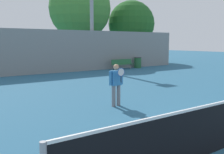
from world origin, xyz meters
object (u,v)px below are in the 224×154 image
object	(u,v)px
tennis_player	(116,83)
light_pole_far_right	(92,12)
tree_dark_dense	(80,9)
tree_green_tall	(131,24)
trash_bin	(138,63)
bench_courtside_near	(122,63)

from	to	relation	value
tennis_player	light_pole_far_right	xyz separation A→B (m)	(5.98, 11.68, 3.96)
tree_dark_dense	tree_green_tall	bearing A→B (deg)	-9.66
tennis_player	trash_bin	distance (m)	14.38
bench_courtside_near	tree_green_tall	bearing A→B (deg)	45.97
bench_courtside_near	tree_dark_dense	world-z (taller)	tree_dark_dense
trash_bin	tree_green_tall	size ratio (longest dim) A/B	0.13
tennis_player	trash_bin	xyz separation A→B (m)	(9.96, 10.36, -0.39)
bench_courtside_near	tree_dark_dense	bearing A→B (deg)	88.95
light_pole_far_right	trash_bin	bearing A→B (deg)	-18.33
light_pole_far_right	tree_green_tall	distance (m)	9.89
tennis_player	light_pole_far_right	world-z (taller)	light_pole_far_right
tennis_player	light_pole_far_right	distance (m)	13.70
trash_bin	tree_dark_dense	xyz separation A→B (m)	(-1.75, 7.48, 5.38)
trash_bin	tree_dark_dense	size ratio (longest dim) A/B	0.10
trash_bin	tree_green_tall	world-z (taller)	tree_green_tall
tree_dark_dense	light_pole_far_right	bearing A→B (deg)	-109.87
bench_courtside_near	trash_bin	bearing A→B (deg)	5.32
tennis_player	bench_courtside_near	xyz separation A→B (m)	(8.07, 10.18, -0.34)
light_pole_far_right	trash_bin	distance (m)	6.04
trash_bin	bench_courtside_near	bearing A→B (deg)	-174.68
tennis_player	trash_bin	bearing A→B (deg)	44.14
light_pole_far_right	trash_bin	xyz separation A→B (m)	(3.98, -1.32, -4.35)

